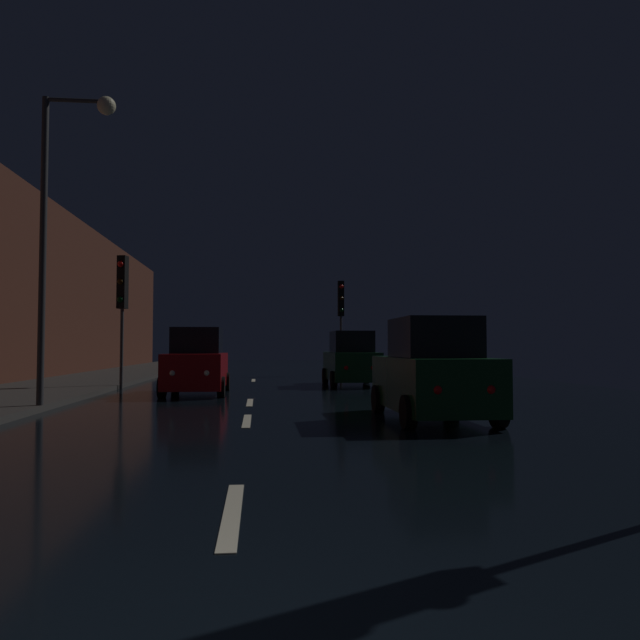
{
  "coord_description": "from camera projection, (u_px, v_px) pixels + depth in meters",
  "views": [
    {
      "loc": [
        0.23,
        -2.64,
        1.51
      ],
      "look_at": [
        1.78,
        12.74,
        2.19
      ],
      "focal_mm": 34.23,
      "sensor_mm": 36.0,
      "label": 1
    }
  ],
  "objects": [
    {
      "name": "traffic_light_far_right",
      "position": [
        341.0,
        306.0,
        32.83
      ],
      "size": [
        0.32,
        0.46,
        5.06
      ],
      "rotation": [
        0.0,
        0.0,
        -1.53
      ],
      "color": "#38383A",
      "rests_on": "ground"
    },
    {
      "name": "car_approaching_headlights",
      "position": [
        197.0,
        364.0,
        19.5
      ],
      "size": [
        1.94,
        4.2,
        2.12
      ],
      "rotation": [
        0.0,
        0.0,
        -1.57
      ],
      "color": "maroon",
      "rests_on": "ground"
    },
    {
      "name": "streetlamp_overhead",
      "position": [
        63.0,
        201.0,
        14.41
      ],
      "size": [
        1.7,
        0.44,
        7.51
      ],
      "color": "#2D2D30",
      "rests_on": "ground"
    },
    {
      "name": "sidewalk_left",
      "position": [
        91.0,
        380.0,
        26.21
      ],
      "size": [
        4.4,
        84.0,
        0.15
      ],
      "primitive_type": "cube",
      "color": "#33302D",
      "rests_on": "ground"
    },
    {
      "name": "lane_centerline",
      "position": [
        249.0,
        406.0,
        15.4
      ],
      "size": [
        0.16,
        24.08,
        0.01
      ],
      "color": "beige",
      "rests_on": "ground"
    },
    {
      "name": "car_parked_right_near",
      "position": [
        432.0,
        373.0,
        12.68
      ],
      "size": [
        1.93,
        4.19,
        2.11
      ],
      "rotation": [
        0.0,
        0.0,
        1.57
      ],
      "color": "#0F3819",
      "rests_on": "ground"
    },
    {
      "name": "traffic_light_far_left",
      "position": [
        122.0,
        292.0,
        21.76
      ],
      "size": [
        0.37,
        0.48,
        4.77
      ],
      "rotation": [
        0.0,
        0.0,
        -1.78
      ],
      "color": "#38383A",
      "rests_on": "ground"
    },
    {
      "name": "car_parked_right_far",
      "position": [
        351.0,
        361.0,
        23.83
      ],
      "size": [
        1.94,
        4.2,
        2.11
      ],
      "rotation": [
        0.0,
        0.0,
        1.57
      ],
      "color": "#0F3819",
      "rests_on": "ground"
    },
    {
      "name": "ground",
      "position": [
        253.0,
        381.0,
        26.89
      ],
      "size": [
        26.26,
        84.0,
        0.02
      ],
      "primitive_type": "cube",
      "color": "black"
    }
  ]
}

